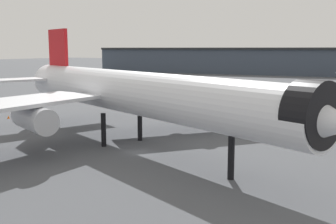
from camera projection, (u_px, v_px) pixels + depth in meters
ground at (139, 152)px, 58.78m from camera, size 900.00×900.00×0.00m
airliner_near_gate at (131, 93)px, 61.26m from camera, size 67.14×60.05×18.38m
terminal_building at (256, 61)px, 236.57m from camera, size 195.44×41.77×29.66m
traffic_cone_near_nose at (8, 117)px, 87.09m from camera, size 0.52×0.52×0.65m
traffic_cone_wingtip at (201, 108)px, 99.83m from camera, size 0.50×0.50×0.63m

